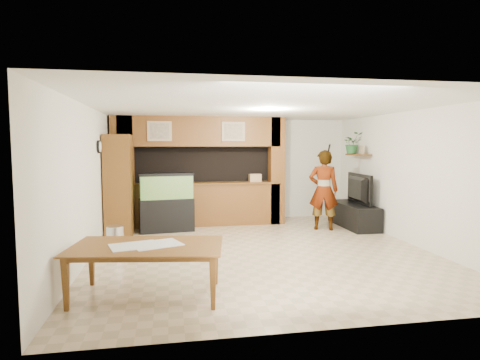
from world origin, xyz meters
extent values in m
plane|color=tan|center=(0.00, 0.00, 0.00)|extent=(6.50, 6.50, 0.00)
plane|color=white|center=(0.00, 0.00, 2.60)|extent=(6.50, 6.50, 0.00)
plane|color=silver|center=(0.00, 3.25, 1.30)|extent=(6.00, 0.00, 6.00)
plane|color=silver|center=(-3.00, 0.00, 1.30)|extent=(0.00, 6.50, 6.50)
plane|color=silver|center=(3.00, 0.00, 1.30)|extent=(0.00, 6.50, 6.50)
cube|color=brown|center=(-0.90, 2.45, 0.50)|extent=(3.80, 0.35, 1.00)
cube|color=brown|center=(-0.90, 2.45, 1.02)|extent=(3.80, 0.43, 0.04)
cube|color=brown|center=(-0.90, 2.45, 2.25)|extent=(3.80, 0.35, 0.70)
cube|color=brown|center=(-2.70, 2.45, 1.30)|extent=(0.50, 0.35, 2.60)
cube|color=brown|center=(0.95, 2.45, 1.30)|extent=(0.35, 0.35, 2.60)
cube|color=black|center=(-0.90, 3.00, 1.45)|extent=(4.20, 0.45, 0.85)
cube|color=tan|center=(-1.85, 2.26, 2.25)|extent=(0.55, 0.03, 0.45)
cube|color=tan|center=(-1.85, 2.24, 2.25)|extent=(0.43, 0.01, 0.35)
cube|color=tan|center=(-0.15, 2.26, 2.25)|extent=(0.55, 0.03, 0.45)
cube|color=tan|center=(-0.15, 2.24, 2.25)|extent=(0.43, 0.01, 0.35)
cylinder|color=black|center=(-2.97, 1.00, 1.90)|extent=(0.04, 0.25, 0.25)
cylinder|color=white|center=(-2.94, 1.00, 1.90)|extent=(0.01, 0.21, 0.21)
cube|color=brown|center=(2.85, 1.95, 1.70)|extent=(0.25, 0.90, 0.04)
cube|color=brown|center=(-2.70, 1.72, 1.08)|extent=(0.54, 0.88, 2.15)
cylinder|color=#B2B2B7|center=(-2.58, 0.00, 0.27)|extent=(0.29, 0.29, 0.54)
cube|color=black|center=(-1.71, 1.95, 0.37)|extent=(1.19, 0.45, 0.74)
cube|color=#398334|center=(-1.71, 1.95, 1.00)|extent=(1.14, 0.42, 0.51)
cube|color=black|center=(-1.71, 1.95, 1.29)|extent=(1.19, 0.45, 0.06)
cube|color=black|center=(2.65, 1.70, 0.27)|extent=(0.60, 1.65, 0.55)
imported|color=black|center=(2.65, 1.70, 0.91)|extent=(0.22, 1.25, 0.71)
cube|color=tan|center=(2.85, 1.75, 1.82)|extent=(0.03, 0.15, 0.20)
imported|color=#27612E|center=(2.82, 2.22, 1.98)|extent=(0.49, 0.43, 0.53)
imported|color=#A17858|center=(1.82, 1.53, 0.91)|extent=(0.77, 0.63, 1.82)
cylinder|color=black|center=(1.87, 1.37, 1.87)|extent=(0.04, 0.11, 0.17)
imported|color=brown|center=(-1.94, -2.00, 0.33)|extent=(2.04, 1.33, 0.67)
cube|color=silver|center=(-2.08, -1.99, 0.67)|extent=(0.68, 0.57, 0.01)
cube|color=silver|center=(-1.81, -1.96, 0.67)|extent=(0.71, 0.62, 0.01)
cube|color=tan|center=(0.41, 2.45, 1.13)|extent=(0.29, 0.20, 0.19)
camera|label=1|loc=(-1.62, -7.08, 1.94)|focal=30.00mm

